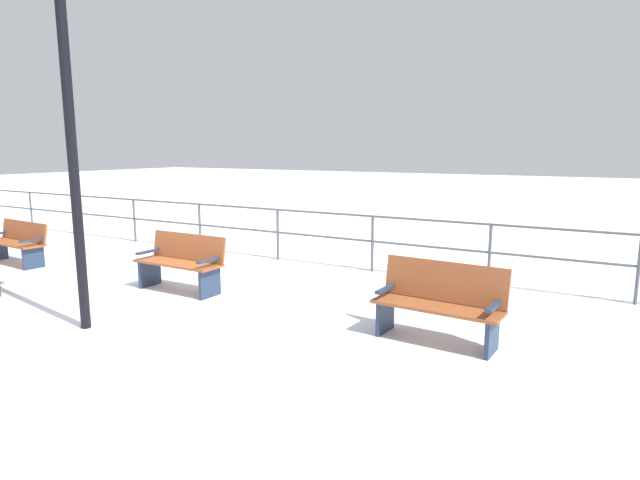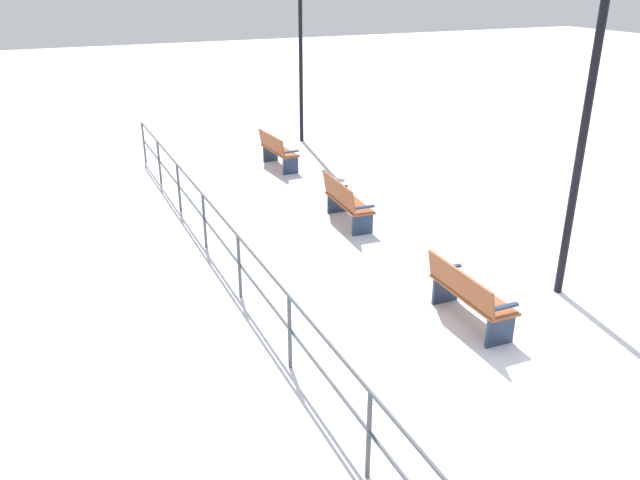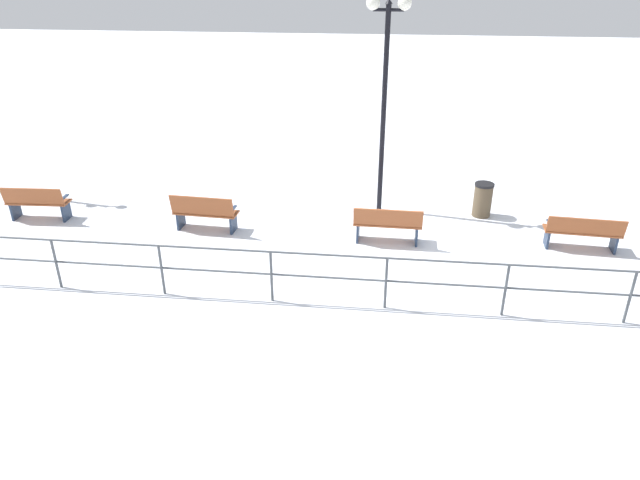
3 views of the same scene
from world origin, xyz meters
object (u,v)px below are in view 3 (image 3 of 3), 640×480
at_px(bench_fourth, 205,212).
at_px(lamppost_middle, 386,63).
at_px(trash_bin, 483,200).
at_px(bench_second, 583,232).
at_px(bench_third, 388,224).
at_px(bench_fifth, 37,202).

height_order(bench_fourth, lamppost_middle, lamppost_middle).
xyz_separation_m(lamppost_middle, trash_bin, (-0.11, -2.53, -3.18)).
xyz_separation_m(bench_second, trash_bin, (1.67, 1.90, -0.01)).
relative_size(lamppost_middle, trash_bin, 5.93).
xyz_separation_m(bench_third, lamppost_middle, (1.92, 0.22, 3.14)).
bearing_deg(lamppost_middle, bench_second, -111.83).
bearing_deg(bench_fourth, lamppost_middle, -62.61).
xyz_separation_m(bench_fourth, lamppost_middle, (1.77, -4.00, 3.14)).
xyz_separation_m(bench_fifth, lamppost_middle, (1.64, -8.21, 3.14)).
bearing_deg(bench_third, bench_fifth, 88.89).
relative_size(bench_second, lamppost_middle, 0.32).
bearing_deg(lamppost_middle, bench_fourth, 113.92).
distance_m(bench_second, lamppost_middle, 5.73).
height_order(bench_second, bench_fourth, bench_fourth).
bearing_deg(bench_second, bench_fifth, 93.46).
distance_m(bench_fourth, lamppost_middle, 5.39).
xyz_separation_m(bench_second, bench_third, (-0.15, 4.21, 0.03)).
bearing_deg(bench_third, trash_bin, -51.09).
height_order(bench_third, lamppost_middle, lamppost_middle).
bearing_deg(bench_fifth, trash_bin, -84.94).
xyz_separation_m(bench_second, bench_fifth, (0.13, 12.64, 0.03)).
bearing_deg(bench_fifth, bench_third, -94.97).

